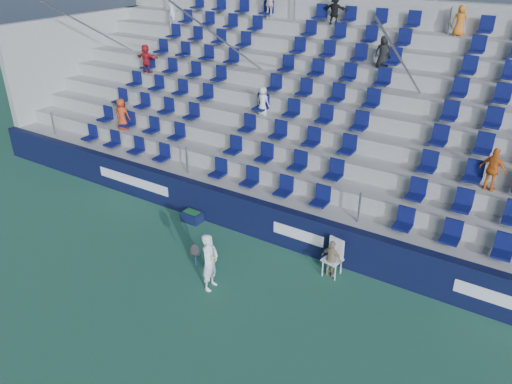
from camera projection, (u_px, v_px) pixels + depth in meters
ground at (192, 290)px, 12.94m from camera, size 70.00×70.00×0.00m
sponsor_wall at (257, 218)px, 15.03m from camera, size 24.00×0.32×1.20m
grandstand at (332, 123)px, 18.16m from camera, size 24.00×8.17×6.63m
tennis_player at (210, 262)px, 12.66m from camera, size 0.69×0.65×1.60m
line_judge_chair at (334, 254)px, 13.33m from camera, size 0.53×0.55×1.04m
line_judge at (332, 259)px, 13.24m from camera, size 0.67×0.36×1.08m
ball_bin at (192, 216)px, 15.97m from camera, size 0.64×0.43×0.36m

